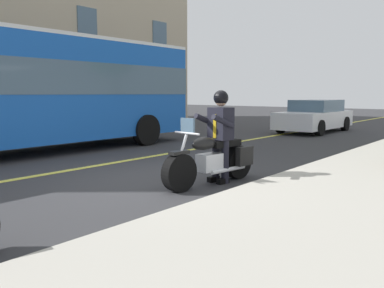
{
  "coord_description": "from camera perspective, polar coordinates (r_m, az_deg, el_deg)",
  "views": [
    {
      "loc": [
        5.37,
        5.52,
        1.68
      ],
      "look_at": [
        -0.16,
        0.88,
        0.75
      ],
      "focal_mm": 36.83,
      "sensor_mm": 36.0,
      "label": 1
    }
  ],
  "objects": [
    {
      "name": "ground_plane",
      "position": [
        7.89,
        -5.65,
        -5.0
      ],
      "size": [
        80.0,
        80.0,
        0.0
      ],
      "primitive_type": "plane",
      "color": "#333335"
    },
    {
      "name": "rider_main",
      "position": [
        7.39,
        4.1,
        2.32
      ],
      "size": [
        0.66,
        0.6,
        1.74
      ],
      "color": "black",
      "rests_on": "ground_plane"
    },
    {
      "name": "lane_center_stripe",
      "position": [
        9.4,
        -14.23,
        -3.16
      ],
      "size": [
        60.0,
        0.16,
        0.01
      ],
      "primitive_type": "cube",
      "color": "#E5DB4C",
      "rests_on": "ground_plane"
    },
    {
      "name": "car_silver",
      "position": [
        18.12,
        17.37,
        3.87
      ],
      "size": [
        4.6,
        1.92,
        1.4
      ],
      "color": "white",
      "rests_on": "ground_plane"
    },
    {
      "name": "bus_far",
      "position": [
        11.76,
        -23.87,
        7.67
      ],
      "size": [
        11.05,
        2.7,
        3.3
      ],
      "color": "blue",
      "rests_on": "ground_plane"
    },
    {
      "name": "motorcycle_main",
      "position": [
        7.33,
        3.08,
        -2.32
      ],
      "size": [
        2.22,
        0.74,
        1.26
      ],
      "color": "black",
      "rests_on": "ground_plane"
    }
  ]
}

